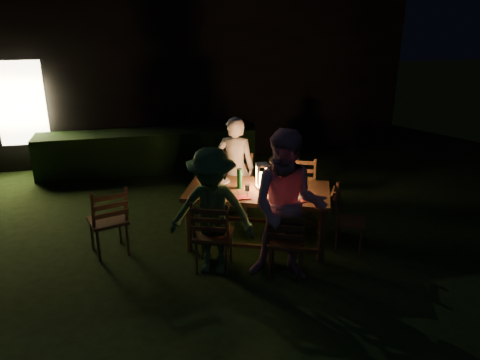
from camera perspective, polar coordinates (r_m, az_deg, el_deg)
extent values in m
plane|color=black|center=(6.16, -5.39, -9.91)|extent=(40.00, 40.00, 0.00)
cube|color=black|center=(11.59, -9.36, 12.87)|extent=(10.00, 4.00, 3.20)
cube|color=#FFE5B2|center=(9.92, -25.16, 8.45)|extent=(0.90, 0.06, 1.60)
cube|color=black|center=(9.43, -11.19, 3.50)|extent=(4.20, 0.70, 0.80)
cube|color=#51341B|center=(6.29, 2.18, -1.42)|extent=(2.12, 1.56, 0.06)
cube|color=#51341B|center=(6.26, -6.27, -5.76)|extent=(0.07, 0.07, 0.70)
cube|color=#51341B|center=(6.95, -4.60, -2.93)|extent=(0.07, 0.07, 0.70)
cube|color=#51341B|center=(6.07, 9.90, -6.87)|extent=(0.07, 0.07, 0.70)
cube|color=#51341B|center=(6.77, 9.88, -3.83)|extent=(0.07, 0.07, 0.70)
cube|color=#51341B|center=(5.81, -3.22, -6.62)|extent=(0.57, 0.56, 0.04)
cube|color=#51341B|center=(5.51, -3.66, -4.87)|extent=(0.48, 0.30, 0.53)
cube|color=#51341B|center=(5.71, 5.73, -7.41)|extent=(0.56, 0.55, 0.04)
cube|color=#51341B|center=(5.41, 5.65, -5.73)|extent=(0.46, 0.30, 0.52)
cube|color=#51341B|center=(7.15, -0.69, -1.17)|extent=(0.60, 0.59, 0.04)
cube|color=#51341B|center=(7.22, -0.26, 1.52)|extent=(0.47, 0.34, 0.53)
cube|color=#51341B|center=(7.07, 7.33, -1.79)|extent=(0.55, 0.54, 0.04)
cube|color=#51341B|center=(7.14, 7.49, 0.83)|extent=(0.46, 0.29, 0.51)
cube|color=#51341B|center=(6.41, 13.33, -4.92)|extent=(0.53, 0.54, 0.04)
cube|color=#51341B|center=(6.32, 11.94, -2.65)|extent=(0.31, 0.42, 0.48)
cube|color=#51341B|center=(6.38, -15.82, -4.79)|extent=(0.57, 0.56, 0.04)
cube|color=#51341B|center=(6.08, -15.62, -3.02)|extent=(0.48, 0.28, 0.54)
imported|color=white|center=(7.10, -0.60, 1.50)|extent=(0.68, 0.56, 1.59)
imported|color=#C4879A|center=(5.44, 5.85, -3.34)|extent=(1.09, 0.97, 1.85)
imported|color=#335E2F|center=(5.60, -3.44, -3.92)|extent=(1.17, 0.92, 1.60)
cube|color=white|center=(6.31, 2.70, -0.89)|extent=(0.15, 0.15, 0.03)
cube|color=white|center=(6.20, 2.74, 1.86)|extent=(0.16, 0.16, 0.03)
cylinder|color=#FF9E3F|center=(6.27, 2.71, 0.08)|extent=(0.09, 0.09, 0.18)
cylinder|color=white|center=(6.56, -2.35, -0.11)|extent=(0.25, 0.25, 0.01)
cylinder|color=white|center=(6.16, -3.15, -1.54)|extent=(0.25, 0.25, 0.01)
cylinder|color=white|center=(6.45, 6.40, -0.61)|extent=(0.25, 0.25, 0.01)
cylinder|color=white|center=(6.04, 6.17, -2.11)|extent=(0.25, 0.25, 0.01)
cylinder|color=#0F471E|center=(6.26, -0.07, 0.16)|extent=(0.07, 0.07, 0.28)
cube|color=red|center=(6.00, 0.39, -2.15)|extent=(0.18, 0.14, 0.01)
cube|color=red|center=(5.96, 7.09, -2.47)|extent=(0.18, 0.14, 0.01)
cube|color=black|center=(6.10, -3.95, -1.81)|extent=(0.14, 0.07, 0.01)
cylinder|color=#937449|center=(7.83, 5.44, 2.37)|extent=(0.52, 0.52, 0.04)
cylinder|color=#937449|center=(7.94, 5.36, 0.05)|extent=(0.06, 0.06, 0.68)
cylinder|color=#A5A8AD|center=(7.79, 5.47, 3.28)|extent=(0.30, 0.30, 0.22)
cylinder|color=#0F471E|center=(7.72, 5.22, 3.52)|extent=(0.07, 0.07, 0.32)
cylinder|color=#0F471E|center=(7.83, 5.75, 3.73)|extent=(0.07, 0.07, 0.32)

